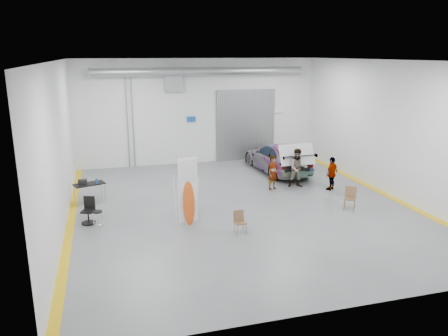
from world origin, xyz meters
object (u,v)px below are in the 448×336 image
object	(u,v)px
surfboard_display	(187,197)
folding_chair_far	(349,203)
person_a	(273,173)
person_c	(332,173)
work_table	(87,184)
shop_stool	(98,220)
folding_chair_near	(240,227)
sedan_car	(277,158)
person_b	(298,168)
office_chair	(88,212)

from	to	relation	value
surfboard_display	folding_chair_far	xyz separation A→B (m)	(6.72, -0.23, -0.81)
person_a	folding_chair_far	bearing A→B (deg)	-88.50
person_c	work_table	world-z (taller)	person_c
shop_stool	work_table	xyz separation A→B (m)	(-0.41, 3.35, 0.45)
surfboard_display	folding_chair_near	bearing A→B (deg)	-50.23
person_a	sedan_car	bearing A→B (deg)	36.06
folding_chair_far	work_table	xyz separation A→B (m)	(-10.38, 4.02, 0.51)
sedan_car	surfboard_display	world-z (taller)	surfboard_display
person_b	shop_stool	xyz separation A→B (m)	(-9.27, -2.84, -0.59)
work_table	office_chair	world-z (taller)	work_table
folding_chair_near	office_chair	world-z (taller)	office_chair
person_c	folding_chair_near	size ratio (longest dim) A/B	1.95
person_a	folding_chair_far	world-z (taller)	person_a
office_chair	shop_stool	bearing A→B (deg)	-44.25
folding_chair_near	person_b	bearing A→B (deg)	45.30
surfboard_display	work_table	world-z (taller)	surfboard_display
sedan_car	folding_chair_near	bearing A→B (deg)	55.97
folding_chair_near	folding_chair_far	world-z (taller)	folding_chair_far
work_table	sedan_car	bearing A→B (deg)	13.92
sedan_car	person_b	size ratio (longest dim) A/B	2.81
person_a	folding_chair_far	size ratio (longest dim) A/B	1.71
person_a	work_table	size ratio (longest dim) A/B	1.16
sedan_car	person_b	bearing A→B (deg)	83.74
sedan_car	shop_stool	xyz separation A→B (m)	(-9.43, -5.79, -0.42)
office_chair	folding_chair_far	bearing A→B (deg)	11.64
person_a	work_table	xyz separation A→B (m)	(-8.40, 0.51, -0.01)
shop_stool	surfboard_display	bearing A→B (deg)	-7.78
folding_chair_far	person_c	bearing A→B (deg)	112.59
folding_chair_far	surfboard_display	bearing A→B (deg)	-145.72
sedan_car	work_table	distance (m)	10.14
person_b	folding_chair_far	bearing A→B (deg)	-70.11
sedan_car	surfboard_display	xyz separation A→B (m)	(-6.18, -6.23, 0.34)
sedan_car	work_table	world-z (taller)	sedan_car
sedan_car	work_table	bearing A→B (deg)	10.83
person_a	office_chair	distance (m)	8.62
person_a	shop_stool	xyz separation A→B (m)	(-7.99, -2.84, -0.47)
sedan_car	shop_stool	size ratio (longest dim) A/B	7.50
person_a	shop_stool	bearing A→B (deg)	171.65
person_b	folding_chair_near	xyz separation A→B (m)	(-4.38, -4.62, -0.69)
person_a	person_b	bearing A→B (deg)	-27.90
person_c	surfboard_display	xyz separation A→B (m)	(-7.37, -2.45, 0.31)
surfboard_display	work_table	size ratio (longest dim) A/B	1.94
person_c	office_chair	xyz separation A→B (m)	(-10.98, -1.29, -0.35)
person_b	folding_chair_near	world-z (taller)	person_b
person_a	folding_chair_far	xyz separation A→B (m)	(1.98, -3.51, -0.52)
person_a	work_table	distance (m)	8.42
person_a	office_chair	bearing A→B (deg)	166.32
sedan_car	folding_chair_near	xyz separation A→B (m)	(-4.54, -7.57, -0.51)
person_b	folding_chair_far	xyz separation A→B (m)	(0.70, -3.51, -0.64)
work_table	surfboard_display	bearing A→B (deg)	-45.96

